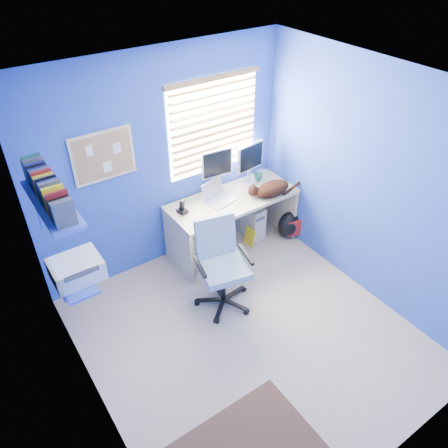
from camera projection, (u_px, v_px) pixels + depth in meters
floor at (248, 335)px, 4.45m from camera, size 3.00×3.20×0.00m
ceiling at (260, 95)px, 2.97m from camera, size 3.00×3.20×0.00m
wall_back at (164, 164)px, 4.77m from camera, size 3.00×0.01×2.50m
wall_front at (413, 373)px, 2.65m from camera, size 3.00×0.01×2.50m
wall_left at (82, 315)px, 3.03m from camera, size 0.01×3.20×2.50m
wall_right at (371, 187)px, 4.40m from camera, size 0.01×3.20×2.50m
desk at (232, 223)px, 5.38m from camera, size 1.57×0.65×0.74m
laptop at (220, 194)px, 5.04m from camera, size 0.38×0.33×0.22m
monitor_left at (216, 170)px, 5.15m from camera, size 0.41×0.16×0.54m
monitor_right at (249, 164)px, 5.29m from camera, size 0.41×0.17×0.54m
phone at (182, 206)px, 4.87m from camera, size 0.11×0.13×0.17m
mug at (258, 177)px, 5.46m from camera, size 0.10×0.09×0.10m
cd_spindle at (262, 174)px, 5.56m from camera, size 0.13×0.13×0.07m
cat at (273, 189)px, 5.18m from camera, size 0.51×0.37×0.16m
tower_pc at (249, 219)px, 5.70m from camera, size 0.22×0.45×0.45m
drawer_boxes at (198, 245)px, 5.19m from camera, size 0.35×0.28×0.54m
yellow_book at (250, 237)px, 5.57m from camera, size 0.03×0.17×0.24m
backpack at (289, 225)px, 5.67m from camera, size 0.39×0.35×0.38m
office_chair at (222, 275)px, 4.63m from camera, size 0.70×0.70×1.00m
window_blinds at (214, 126)px, 4.87m from camera, size 1.15×0.05×1.10m
corkboard at (103, 156)px, 4.29m from camera, size 0.64×0.02×0.52m
wall_shelves at (62, 232)px, 3.48m from camera, size 0.42×0.90×1.05m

